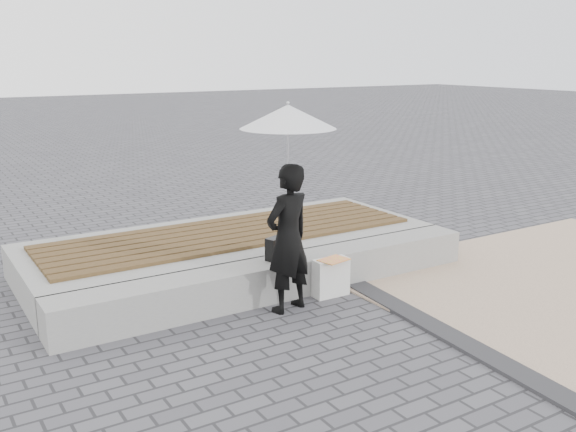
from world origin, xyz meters
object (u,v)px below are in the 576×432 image
object	(u,v)px
seating_ledge	(280,277)
handbag	(280,247)
parasol	(288,117)
canvas_tote	(331,277)
woman	(288,239)

from	to	relation	value
seating_ledge	handbag	size ratio (longest dim) A/B	14.09
seating_ledge	parasol	distance (m)	1.84
handbag	canvas_tote	distance (m)	0.65
parasol	handbag	bearing A→B (deg)	68.84
woman	handbag	xyz separation A→B (m)	(0.18, 0.47, -0.24)
parasol	seating_ledge	bearing A→B (deg)	69.39
handbag	parasol	bearing A→B (deg)	-131.25
seating_ledge	handbag	world-z (taller)	handbag
woman	parasol	xyz separation A→B (m)	(0.00, 0.00, 1.22)
handbag	seating_ledge	bearing A→B (deg)	-135.38
handbag	woman	bearing A→B (deg)	-131.25
seating_ledge	parasol	size ratio (longest dim) A/B	4.16
handbag	canvas_tote	world-z (taller)	handbag
seating_ledge	handbag	distance (m)	0.33
woman	parasol	world-z (taller)	parasol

